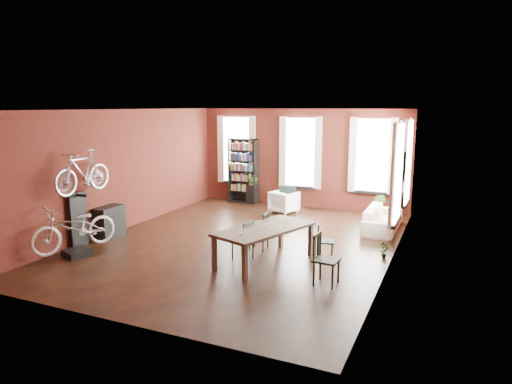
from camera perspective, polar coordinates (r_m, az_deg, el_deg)
The scene contains 19 objects.
room at distance 11.20m, azimuth 0.67°, elevation 4.83°, with size 9.00×9.04×3.22m.
dining_table at distance 9.72m, azimuth 1.11°, elevation -6.66°, with size 1.02×2.25×0.77m, color #4E3D2F.
dining_chair_a at distance 9.92m, azimuth -1.68°, elevation -6.05°, with size 0.39×0.39×0.85m, color #173333.
dining_chair_b at distance 10.56m, azimuth 0.34°, elevation -4.90°, with size 0.41×0.41×0.89m, color black.
dining_chair_c at distance 8.64m, azimuth 8.81°, elevation -8.37°, with size 0.44×0.44×0.96m, color black.
dining_chair_d at distance 10.08m, azimuth 8.67°, elevation -6.09°, with size 0.36×0.36×0.78m, color #183532.
bookshelf at distance 15.58m, azimuth -1.64°, elevation 2.66°, with size 1.00×0.32×2.20m, color black.
white_armchair at distance 14.21m, azimuth 3.53°, elevation -1.11°, with size 0.73×0.68×0.75m, color white.
cream_sofa at distance 12.68m, azimuth 15.58°, elevation -2.80°, with size 2.08×0.61×0.81m, color beige.
striped_rug at distance 12.51m, azimuth 2.64°, elevation -4.48°, with size 0.95×1.52×0.01m, color black.
bike_trainer at distance 10.95m, azimuth -21.46°, elevation -7.10°, with size 0.51×0.51×0.15m, color black.
bike_wall_rack at distance 11.51m, azimuth -21.33°, elevation -3.26°, with size 0.16×0.60×1.30m, color black.
console_table at distance 12.12m, azimuth -17.86°, elevation -3.58°, with size 0.40×0.80×0.80m, color black.
plant_stand at distance 15.56m, azimuth -0.44°, elevation -0.25°, with size 0.32×0.32×0.64m, color black.
plant_by_sofa at distance 13.92m, azimuth 15.01°, elevation -2.59°, with size 0.41×0.75×0.33m, color #2B5020.
plant_small at distance 10.46m, azimuth 15.66°, elevation -7.61°, with size 0.20×0.38×0.14m, color #285120.
bicycle_floor at distance 10.70m, azimuth -21.88°, elevation -1.76°, with size 0.67×1.02×1.93m, color #BFB3AF.
bicycle_hung at distance 11.09m, azimuth -20.94°, elevation 4.04°, with size 0.47×1.00×1.66m, color #A5A8AD.
plant_on_stand at distance 15.45m, azimuth -0.34°, elevation 1.77°, with size 0.54×0.60×0.47m, color #265723.
Camera 1 is at (4.61, -9.63, 3.29)m, focal length 32.00 mm.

